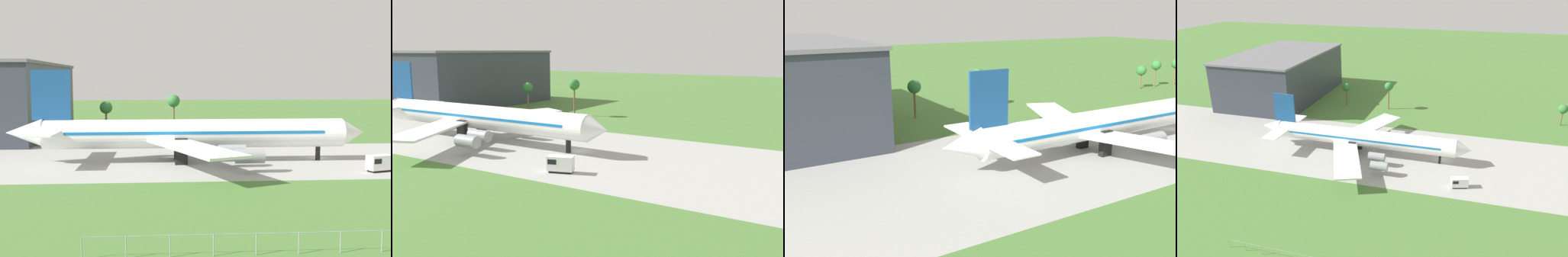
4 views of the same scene
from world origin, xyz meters
The scene contains 5 objects.
ground_plane centered at (0.00, 0.00, 0.00)m, with size 600.00×600.00×0.00m, color #477233.
taxiway_strip centered at (0.00, 0.00, 0.01)m, with size 320.00×44.00×0.02m.
jet_airliner centered at (-27.15, -2.72, 5.60)m, with size 70.69×53.08×18.14m.
baggage_tug centered at (5.75, -15.70, 1.59)m, with size 4.98×3.29×2.98m.
palm_tree_row centered at (24.34, 42.74, 8.10)m, with size 127.43×3.60×12.01m.
Camera 1 is at (-32.83, -98.50, 16.20)m, focal length 45.00 mm.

